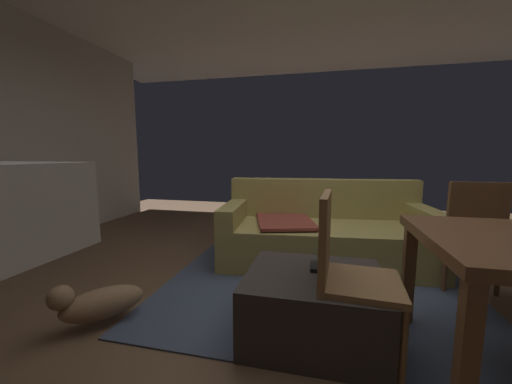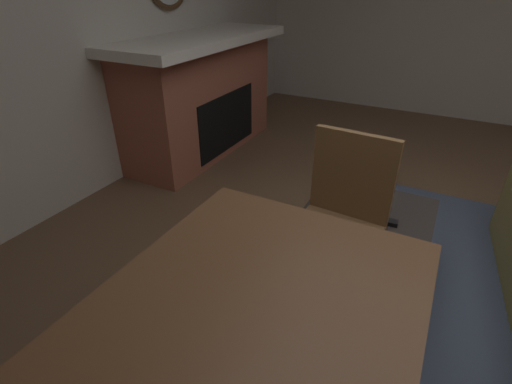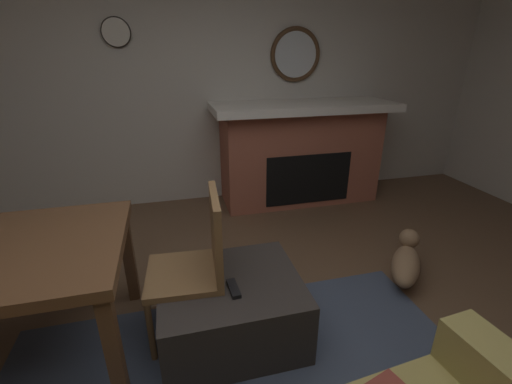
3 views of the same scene
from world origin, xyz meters
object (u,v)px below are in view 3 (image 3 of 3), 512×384
Objects in this scene: fireplace at (300,152)px; round_wall_mirror at (295,55)px; ottoman_coffee_table at (231,308)px; tv_remote at (234,288)px; small_dog at (406,261)px; wall_clock at (116,32)px; dining_chair_west at (199,259)px.

round_wall_mirror is (0.00, -0.29, 1.04)m from fireplace.
tv_remote is (-0.00, 0.09, 0.22)m from ottoman_coffee_table.
small_dog is at bearing -171.15° from ottoman_coffee_table.
ottoman_coffee_table is (1.18, 2.21, -1.41)m from round_wall_mirror.
ottoman_coffee_table is at bearing 106.79° from wall_clock.
round_wall_mirror is 0.70× the size of ottoman_coffee_table.
round_wall_mirror is 2.47m from small_dog.
tv_remote is at bearing 59.83° from fireplace.
wall_clock is (0.50, -2.11, 1.30)m from dining_chair_west.
small_dog is 1.90× the size of wall_clock.
dining_chair_west reaches higher than small_dog.
tv_remote is 0.30× the size of small_dog.
dining_chair_west is (0.16, -0.10, 0.32)m from ottoman_coffee_table.
round_wall_mirror is 2.07× the size of wall_clock.
ottoman_coffee_table reaches higher than small_dog.
fireplace is at bearing 171.20° from wall_clock.
small_dog is (-1.57, -0.12, -0.35)m from dining_chair_west.
fireplace is 12.52× the size of tv_remote.
tv_remote is (1.17, 2.02, -0.15)m from fireplace.
round_wall_mirror is at bearing -180.00° from wall_clock.
wall_clock is at bearing -76.57° from dining_chair_west.
small_dog is (-0.22, 1.71, -0.41)m from fireplace.
tv_remote is 0.57× the size of wall_clock.
dining_chair_west is (1.34, 1.82, -0.05)m from fireplace.
fireplace reaches higher than small_dog.
wall_clock reaches higher than fireplace.
fireplace is 3.77× the size of small_dog.
small_dog is 3.32m from wall_clock.
ottoman_coffee_table is 2.97× the size of wall_clock.
fireplace is at bearing -123.26° from tv_remote.
dining_chair_west is 1.75× the size of small_dog.
ottoman_coffee_table is 1.56× the size of small_dog.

